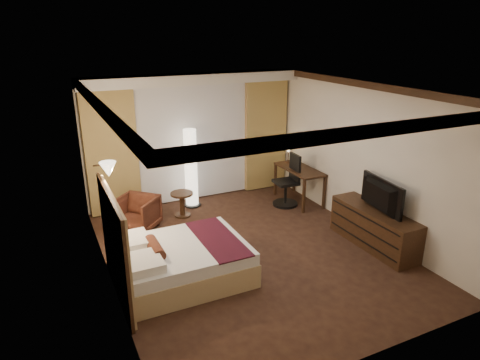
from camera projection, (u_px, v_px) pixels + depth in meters
name	position (u px, v px, depth m)	size (l,w,h in m)	color
floor	(250.00, 252.00, 7.17)	(4.50, 5.50, 0.01)	black
ceiling	(252.00, 89.00, 6.27)	(4.50, 5.50, 0.01)	white
back_wall	(192.00, 138.00, 9.06)	(4.50, 0.02, 2.70)	white
left_wall	(104.00, 199.00, 5.80)	(0.02, 5.50, 2.70)	white
right_wall	(363.00, 158.00, 7.64)	(0.02, 5.50, 2.70)	white
crown_molding	(252.00, 93.00, 6.29)	(4.50, 5.50, 0.12)	black
soffit	(194.00, 79.00, 8.43)	(4.50, 0.50, 0.20)	white
curtain_sheer	(193.00, 143.00, 9.02)	(2.48, 0.04, 2.45)	silver
curtain_left_drape	(112.00, 154.00, 8.28)	(1.00, 0.14, 2.45)	tan
curtain_right_drape	(265.00, 136.00, 9.67)	(1.00, 0.14, 2.45)	tan
wall_sconce	(108.00, 169.00, 6.15)	(0.24, 0.24, 0.24)	white
bed	(183.00, 262.00, 6.32)	(1.85, 1.44, 0.54)	white
headboard	(116.00, 246.00, 5.78)	(0.12, 1.74, 1.50)	tan
armchair	(137.00, 212.00, 7.85)	(0.69, 0.64, 0.71)	#441D14
side_table	(182.00, 204.00, 8.48)	(0.45, 0.45, 0.49)	black
floor_lamp	(191.00, 168.00, 8.78)	(0.35, 0.35, 1.66)	white
desk	(299.00, 185.00, 9.16)	(0.55, 1.24, 0.75)	black
desk_lamp	(288.00, 155.00, 9.37)	(0.18, 0.18, 0.34)	#FFD899
office_chair	(286.00, 180.00, 8.91)	(0.53, 0.53, 1.10)	black
dresser	(374.00, 228.00, 7.27)	(0.50, 1.71, 0.67)	black
television	(377.00, 193.00, 7.05)	(1.05, 0.60, 0.14)	black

